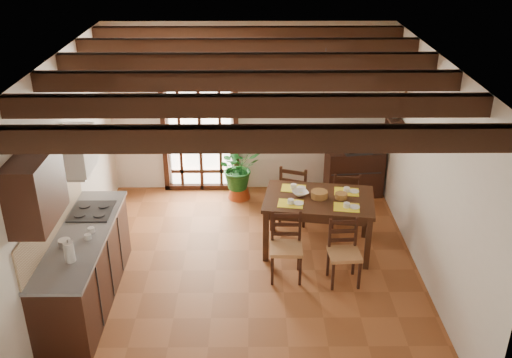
{
  "coord_description": "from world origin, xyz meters",
  "views": [
    {
      "loc": [
        0.05,
        -6.3,
        4.33
      ],
      "look_at": [
        0.1,
        0.4,
        1.15
      ],
      "focal_mm": 40.0,
      "sensor_mm": 36.0,
      "label": 1
    }
  ],
  "objects_px": {
    "dining_table": "(319,204)",
    "chair_far_right": "(344,207)",
    "chair_near_left": "(286,258)",
    "potted_plant": "(239,166)",
    "chair_far_left": "(295,203)",
    "sideboard": "(354,173)",
    "chair_near_right": "(343,264)",
    "crt_tv": "(357,140)",
    "pendant_lamp": "(323,105)",
    "kitchen_counter": "(85,267)"
  },
  "relations": [
    {
      "from": "kitchen_counter",
      "to": "crt_tv",
      "type": "relative_size",
      "value": 4.46
    },
    {
      "from": "chair_near_right",
      "to": "dining_table",
      "type": "bearing_deg",
      "value": 103.31
    },
    {
      "from": "chair_far_left",
      "to": "crt_tv",
      "type": "xyz_separation_m",
      "value": [
        1.03,
        0.88,
        0.68
      ]
    },
    {
      "from": "chair_near_right",
      "to": "potted_plant",
      "type": "height_order",
      "value": "potted_plant"
    },
    {
      "from": "kitchen_counter",
      "to": "pendant_lamp",
      "type": "xyz_separation_m",
      "value": [
        2.91,
        1.24,
        1.6
      ]
    },
    {
      "from": "chair_far_left",
      "to": "sideboard",
      "type": "xyz_separation_m",
      "value": [
        1.03,
        0.88,
        0.1
      ]
    },
    {
      "from": "chair_near_left",
      "to": "chair_far_left",
      "type": "height_order",
      "value": "chair_far_left"
    },
    {
      "from": "chair_far_left",
      "to": "pendant_lamp",
      "type": "height_order",
      "value": "pendant_lamp"
    },
    {
      "from": "chair_far_left",
      "to": "sideboard",
      "type": "bearing_deg",
      "value": -119.31
    },
    {
      "from": "chair_near_left",
      "to": "sideboard",
      "type": "relative_size",
      "value": 0.96
    },
    {
      "from": "chair_far_right",
      "to": "crt_tv",
      "type": "distance_m",
      "value": 1.24
    },
    {
      "from": "dining_table",
      "to": "potted_plant",
      "type": "xyz_separation_m",
      "value": [
        -1.12,
        1.57,
        -0.13
      ]
    },
    {
      "from": "sideboard",
      "to": "crt_tv",
      "type": "xyz_separation_m",
      "value": [
        0.0,
        -0.01,
        0.58
      ]
    },
    {
      "from": "kitchen_counter",
      "to": "chair_far_left",
      "type": "distance_m",
      "value": 3.3
    },
    {
      "from": "dining_table",
      "to": "sideboard",
      "type": "height_order",
      "value": "dining_table"
    },
    {
      "from": "dining_table",
      "to": "sideboard",
      "type": "distance_m",
      "value": 1.88
    },
    {
      "from": "chair_near_left",
      "to": "potted_plant",
      "type": "xyz_separation_m",
      "value": [
        -0.65,
        2.25,
        0.29
      ]
    },
    {
      "from": "chair_near_right",
      "to": "crt_tv",
      "type": "bearing_deg",
      "value": 73.99
    },
    {
      "from": "chair_far_left",
      "to": "chair_far_right",
      "type": "distance_m",
      "value": 0.74
    },
    {
      "from": "sideboard",
      "to": "chair_near_right",
      "type": "bearing_deg",
      "value": -107.99
    },
    {
      "from": "chair_far_right",
      "to": "sideboard",
      "type": "distance_m",
      "value": 1.04
    },
    {
      "from": "kitchen_counter",
      "to": "chair_near_left",
      "type": "relative_size",
      "value": 2.54
    },
    {
      "from": "pendant_lamp",
      "to": "potted_plant",
      "type": "bearing_deg",
      "value": 127.45
    },
    {
      "from": "dining_table",
      "to": "chair_near_right",
      "type": "xyz_separation_m",
      "value": [
        0.25,
        -0.8,
        -0.43
      ]
    },
    {
      "from": "chair_far_right",
      "to": "potted_plant",
      "type": "bearing_deg",
      "value": -25.35
    },
    {
      "from": "potted_plant",
      "to": "pendant_lamp",
      "type": "distance_m",
      "value": 2.38
    },
    {
      "from": "kitchen_counter",
      "to": "chair_near_right",
      "type": "relative_size",
      "value": 2.66
    },
    {
      "from": "dining_table",
      "to": "chair_far_right",
      "type": "height_order",
      "value": "chair_far_right"
    },
    {
      "from": "chair_near_right",
      "to": "sideboard",
      "type": "height_order",
      "value": "chair_near_right"
    },
    {
      "from": "chair_near_left",
      "to": "pendant_lamp",
      "type": "height_order",
      "value": "pendant_lamp"
    },
    {
      "from": "sideboard",
      "to": "crt_tv",
      "type": "bearing_deg",
      "value": -95.95
    },
    {
      "from": "chair_near_left",
      "to": "potted_plant",
      "type": "relative_size",
      "value": 0.46
    },
    {
      "from": "chair_near_left",
      "to": "sideboard",
      "type": "bearing_deg",
      "value": 63.47
    },
    {
      "from": "potted_plant",
      "to": "pendant_lamp",
      "type": "xyz_separation_m",
      "value": [
        1.12,
        -1.47,
        1.51
      ]
    },
    {
      "from": "crt_tv",
      "to": "potted_plant",
      "type": "height_order",
      "value": "potted_plant"
    },
    {
      "from": "sideboard",
      "to": "potted_plant",
      "type": "distance_m",
      "value": 1.91
    },
    {
      "from": "kitchen_counter",
      "to": "chair_near_right",
      "type": "xyz_separation_m",
      "value": [
        3.16,
        0.35,
        -0.21
      ]
    },
    {
      "from": "potted_plant",
      "to": "sideboard",
      "type": "bearing_deg",
      "value": 3.47
    },
    {
      "from": "kitchen_counter",
      "to": "dining_table",
      "type": "height_order",
      "value": "kitchen_counter"
    },
    {
      "from": "chair_far_right",
      "to": "crt_tv",
      "type": "bearing_deg",
      "value": -103.57
    },
    {
      "from": "potted_plant",
      "to": "dining_table",
      "type": "bearing_deg",
      "value": -54.36
    },
    {
      "from": "chair_near_right",
      "to": "crt_tv",
      "type": "height_order",
      "value": "crt_tv"
    },
    {
      "from": "crt_tv",
      "to": "chair_far_right",
      "type": "bearing_deg",
      "value": -116.5
    },
    {
      "from": "chair_near_right",
      "to": "potted_plant",
      "type": "relative_size",
      "value": 0.44
    },
    {
      "from": "dining_table",
      "to": "crt_tv",
      "type": "distance_m",
      "value": 1.87
    },
    {
      "from": "chair_near_right",
      "to": "chair_far_right",
      "type": "xyz_separation_m",
      "value": [
        0.23,
        1.49,
        0.02
      ]
    },
    {
      "from": "pendant_lamp",
      "to": "chair_near_right",
      "type": "bearing_deg",
      "value": -74.58
    },
    {
      "from": "chair_near_left",
      "to": "crt_tv",
      "type": "distance_m",
      "value": 2.76
    },
    {
      "from": "kitchen_counter",
      "to": "chair_near_left",
      "type": "bearing_deg",
      "value": 10.61
    },
    {
      "from": "chair_far_right",
      "to": "sideboard",
      "type": "xyz_separation_m",
      "value": [
        0.3,
        0.99,
        0.11
      ]
    }
  ]
}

